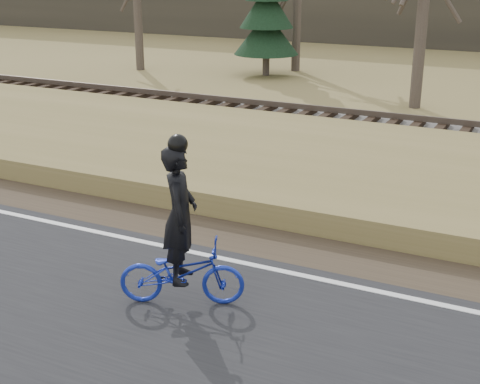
% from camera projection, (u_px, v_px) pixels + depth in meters
% --- Properties ---
extents(ground, '(120.00, 120.00, 0.00)m').
position_uv_depth(ground, '(288.00, 283.00, 9.81)').
color(ground, olive).
rests_on(ground, ground).
extents(road, '(120.00, 6.00, 0.06)m').
position_uv_depth(road, '(205.00, 370.00, 7.68)').
color(road, black).
rests_on(road, ground).
extents(edge_line, '(120.00, 0.12, 0.01)m').
position_uv_depth(edge_line, '(293.00, 273.00, 9.96)').
color(edge_line, silver).
rests_on(edge_line, road).
extents(shoulder, '(120.00, 1.60, 0.04)m').
position_uv_depth(shoulder, '(316.00, 251.00, 10.82)').
color(shoulder, '#473A2B').
rests_on(shoulder, ground).
extents(embankment, '(120.00, 5.00, 0.44)m').
position_uv_depth(embankment, '(368.00, 186.00, 13.29)').
color(embankment, olive).
rests_on(embankment, ground).
extents(ballast, '(120.00, 3.00, 0.45)m').
position_uv_depth(ballast, '(411.00, 142.00, 16.51)').
color(ballast, slate).
rests_on(ballast, ground).
extents(railroad, '(120.00, 2.40, 0.29)m').
position_uv_depth(railroad, '(412.00, 130.00, 16.41)').
color(railroad, black).
rests_on(railroad, ballast).
extents(cyclist, '(1.78, 1.22, 2.37)m').
position_uv_depth(cyclist, '(181.00, 249.00, 8.88)').
color(cyclist, '#17299F').
rests_on(cyclist, road).
extents(conifer, '(2.60, 2.60, 5.64)m').
position_uv_depth(conifer, '(267.00, 8.00, 26.35)').
color(conifer, '#51453B').
rests_on(conifer, ground).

